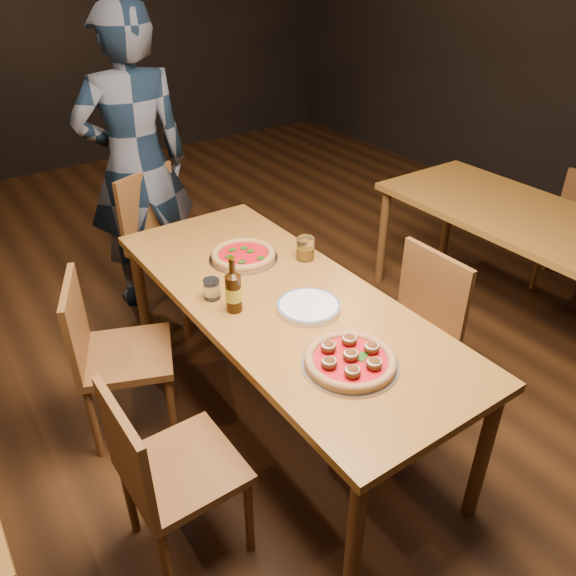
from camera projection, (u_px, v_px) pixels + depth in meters
ground at (283, 416)px, 2.94m from camera, size 9.00×9.00×0.00m
room_shell at (280, 31)px, 1.97m from camera, size 9.00×9.00×9.00m
table_main at (282, 309)px, 2.59m from camera, size 0.80×2.00×0.75m
table_right at (541, 232)px, 3.27m from camera, size 0.80×2.00×0.75m
chair_main_nw at (183, 467)px, 2.11m from camera, size 0.41×0.41×0.88m
chair_main_sw at (127, 354)px, 2.67m from camera, size 0.55×0.55×0.90m
chair_main_e at (400, 338)px, 2.78m from camera, size 0.42×0.42×0.90m
chair_end at (177, 247)px, 3.51m from camera, size 0.61×0.61×0.99m
pizza_meatball at (350, 360)px, 2.12m from camera, size 0.37×0.37×0.07m
pizza_margherita at (243, 255)px, 2.83m from camera, size 0.35×0.35×0.05m
plate_stack at (309, 307)px, 2.45m from camera, size 0.28×0.28×0.03m
beer_bottle at (234, 292)px, 2.41m from camera, size 0.07×0.07×0.26m
water_glass at (212, 289)px, 2.51m from camera, size 0.08×0.08×0.09m
amber_glass at (305, 248)px, 2.82m from camera, size 0.09×0.09×0.11m
diner at (136, 165)px, 3.46m from camera, size 0.73×0.52×1.89m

